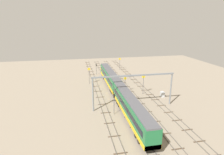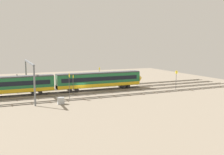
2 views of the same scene
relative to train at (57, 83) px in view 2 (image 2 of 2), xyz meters
The scene contains 14 objects.
ground_plane 7.11m from the train, 21.91° to the right, with size 109.55×109.55×0.00m, color gray.
track_near_foreground 11.89m from the train, 58.14° to the right, with size 93.55×2.40×0.16m.
track_second_near 8.27m from the train, 38.82° to the right, with size 93.55×2.40×0.16m.
track_with_train 6.65m from the train, ahead, with size 93.55×2.40×0.16m.
track_second_far 8.27m from the train, 38.82° to the left, with size 93.55×2.40×0.16m.
train is the anchor object (origin of this frame).
overhead_gantry 8.36m from the train, 161.58° to the right, with size 0.40×20.66×8.56m.
speed_sign_near_foreground 15.92m from the train, 25.55° to the left, with size 0.14×0.90×5.71m.
speed_sign_mid_trackside 32.76m from the train, 14.56° to the right, with size 0.14×0.95×5.41m.
speed_sign_far_trackside 4.65m from the train, 41.37° to the right, with size 0.14×0.86×4.96m.
speed_sign_distant_end 8.22m from the train, 81.12° to the right, with size 0.14×1.03×6.01m.
signal_light_trackside_approach 10.10m from the train, 162.08° to the left, with size 0.31×0.32×5.00m.
signal_light_trackside_departure 25.81m from the train, ahead, with size 0.31×0.32×4.38m.
relay_cabinet 13.10m from the train, 98.09° to the right, with size 1.40×0.88×1.45m.
Camera 2 is at (-18.78, -62.87, 12.51)m, focal length 40.42 mm.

